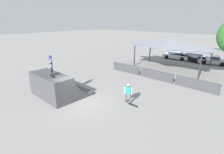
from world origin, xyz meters
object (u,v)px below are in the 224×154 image
at_px(skater_on_deck, 51,64).
at_px(parked_car_white, 176,56).
at_px(skateboard_on_deck, 52,76).
at_px(bystander_walking, 128,92).
at_px(parked_car_silver, 213,60).
at_px(skateboard_on_ground, 133,105).
at_px(parked_car_black, 193,58).

bearing_deg(skater_on_deck, parked_car_white, 116.86).
distance_m(skateboard_on_deck, parked_car_white, 22.40).
height_order(bystander_walking, parked_car_silver, bystander_walking).
distance_m(bystander_walking, parked_car_white, 19.06).
bearing_deg(skateboard_on_ground, skater_on_deck, 30.68).
xyz_separation_m(skateboard_on_ground, parked_car_silver, (0.84, 18.89, 0.54)).
height_order(skater_on_deck, parked_car_black, skater_on_deck).
bearing_deg(skateboard_on_deck, skater_on_deck, 166.51).
bearing_deg(parked_car_black, parked_car_silver, 4.12).
bearing_deg(skater_on_deck, skateboard_on_deck, 2.76).
distance_m(bystander_walking, parked_car_silver, 18.84).
xyz_separation_m(bystander_walking, parked_car_black, (-1.41, 18.74, -0.32)).
bearing_deg(skateboard_on_deck, parked_car_silver, 87.75).
bearing_deg(skateboard_on_ground, parked_car_silver, -92.73).
bearing_deg(parked_car_white, parked_car_black, -1.11).
bearing_deg(parked_car_black, skater_on_deck, -96.44).
xyz_separation_m(skater_on_deck, parked_car_white, (0.98, 22.14, -2.41)).
height_order(skateboard_on_deck, parked_car_silver, skateboard_on_deck).
bearing_deg(parked_car_black, skateboard_on_deck, -95.34).
distance_m(skateboard_on_deck, skateboard_on_ground, 6.81).
relative_size(skater_on_deck, parked_car_white, 0.38).
relative_size(parked_car_white, parked_car_black, 0.97).
xyz_separation_m(skater_on_deck, parked_car_black, (3.80, 22.29, -2.41)).
relative_size(parked_car_black, parked_car_silver, 1.05).
bearing_deg(parked_car_silver, parked_car_black, 169.21).
height_order(bystander_walking, skateboard_on_ground, bystander_walking).
bearing_deg(parked_car_white, skateboard_on_deck, -95.80).
bearing_deg(skateboard_on_ground, parked_car_white, -75.79).
distance_m(skater_on_deck, skateboard_on_deck, 1.01).
bearing_deg(parked_car_silver, skateboard_on_ground, -104.24).
relative_size(skater_on_deck, bystander_walking, 1.00).
relative_size(skateboard_on_deck, skateboard_on_ground, 1.04).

